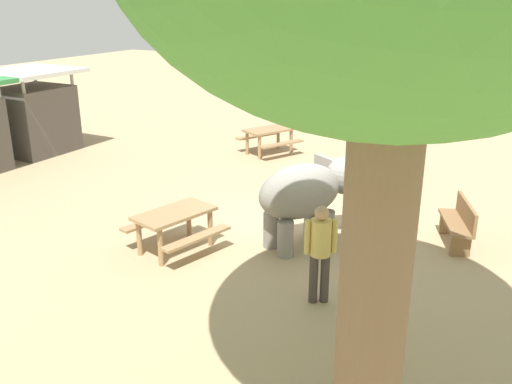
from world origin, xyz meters
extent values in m
plane|color=tan|center=(0.00, 0.00, 0.00)|extent=(60.00, 60.00, 0.00)
cylinder|color=gray|center=(-0.19, -0.31, 0.35)|extent=(0.30, 0.30, 0.70)
cylinder|color=gray|center=(-0.44, -0.73, 0.35)|extent=(0.30, 0.30, 0.70)
cylinder|color=gray|center=(-1.03, 0.17, 0.35)|extent=(0.30, 0.30, 0.70)
cylinder|color=gray|center=(-1.27, -0.25, 0.35)|extent=(0.30, 0.30, 0.70)
ellipsoid|color=gray|center=(-0.73, -0.28, 1.12)|extent=(1.96, 1.64, 1.05)
sphere|color=gray|center=(0.20, -0.82, 1.25)|extent=(0.75, 0.75, 0.75)
cone|color=gray|center=(0.45, -0.96, 0.59)|extent=(0.23, 0.23, 1.18)
cube|color=gray|center=(0.35, -0.34, 1.25)|extent=(0.38, 0.57, 0.56)
cube|color=gray|center=(-0.14, -1.19, 1.25)|extent=(0.38, 0.57, 0.56)
cylinder|color=#3F3833|center=(-2.54, -1.35, 0.41)|extent=(0.14, 0.14, 0.82)
cylinder|color=#3F3833|center=(-2.44, -1.50, 0.41)|extent=(0.14, 0.14, 0.82)
cylinder|color=tan|center=(-2.49, -1.42, 1.11)|extent=(0.32, 0.32, 0.58)
sphere|color=tan|center=(-2.49, -1.42, 1.51)|extent=(0.22, 0.22, 0.22)
cylinder|color=tan|center=(-2.61, -1.25, 1.12)|extent=(0.09, 0.09, 0.55)
cylinder|color=tan|center=(-2.38, -1.60, 1.12)|extent=(0.09, 0.09, 0.55)
cylinder|color=brown|center=(-4.80, -2.92, 1.92)|extent=(0.73, 0.73, 3.84)
cube|color=olive|center=(0.77, -2.92, 0.45)|extent=(1.45, 0.89, 0.06)
cube|color=olive|center=(0.83, -3.07, 0.68)|extent=(1.32, 0.57, 0.40)
cube|color=olive|center=(0.28, -3.11, 0.21)|extent=(0.21, 0.36, 0.42)
cube|color=olive|center=(1.26, -2.72, 0.21)|extent=(0.21, 0.36, 0.42)
cube|color=#9E7A51|center=(-2.02, 1.70, 0.75)|extent=(1.65, 1.15, 0.06)
cylinder|color=#9E7A51|center=(-2.68, 1.54, 0.36)|extent=(0.10, 0.10, 0.72)
cylinder|color=#9E7A51|center=(-2.52, 2.16, 0.36)|extent=(0.10, 0.10, 0.72)
cylinder|color=#9E7A51|center=(-1.52, 1.24, 0.36)|extent=(0.10, 0.10, 0.72)
cylinder|color=#9E7A51|center=(-1.36, 1.86, 0.36)|extent=(0.10, 0.10, 0.72)
cube|color=#9E7A51|center=(-2.18, 1.10, 0.44)|extent=(1.51, 0.61, 0.05)
cube|color=#9E7A51|center=(-1.86, 2.30, 0.44)|extent=(1.51, 0.61, 0.05)
cube|color=#9E7A51|center=(4.93, 3.28, 0.75)|extent=(1.70, 1.37, 0.06)
cylinder|color=#9E7A51|center=(4.25, 3.25, 0.36)|extent=(0.10, 0.10, 0.72)
cylinder|color=#9E7A51|center=(4.52, 3.82, 0.36)|extent=(0.10, 0.10, 0.72)
cylinder|color=#9E7A51|center=(5.33, 2.73, 0.36)|extent=(0.10, 0.10, 0.72)
cylinder|color=#9E7A51|center=(5.61, 3.31, 0.36)|extent=(0.10, 0.10, 0.72)
cube|color=#9E7A51|center=(4.66, 2.72, 0.44)|extent=(1.46, 0.87, 0.05)
cube|color=#9E7A51|center=(5.20, 3.84, 0.44)|extent=(1.46, 0.87, 0.05)
cylinder|color=gray|center=(-0.01, 8.87, 1.20)|extent=(0.10, 0.10, 2.40)
cube|color=#59514C|center=(1.69, 9.68, 1.00)|extent=(2.00, 1.80, 2.00)
cube|color=silver|center=(1.69, 9.68, 2.46)|extent=(2.50, 2.50, 0.12)
cylinder|color=gray|center=(2.59, 10.49, 1.20)|extent=(0.10, 0.10, 2.40)
cylinder|color=gray|center=(2.59, 8.87, 1.20)|extent=(0.10, 0.10, 2.40)
cylinder|color=gray|center=(0.79, 8.87, 1.20)|extent=(0.10, 0.10, 2.40)
camera|label=1|loc=(-9.79, -4.26, 4.60)|focal=39.05mm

